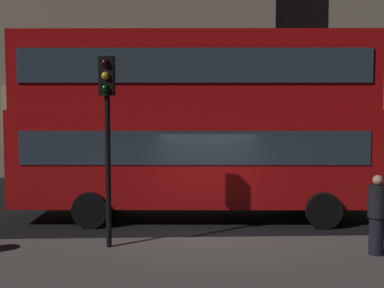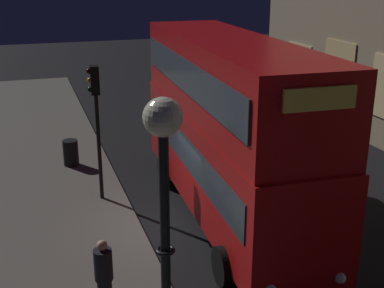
{
  "view_description": "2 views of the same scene",
  "coord_description": "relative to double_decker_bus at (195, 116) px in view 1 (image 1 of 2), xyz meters",
  "views": [
    {
      "loc": [
        -0.94,
        -13.3,
        3.4
      ],
      "look_at": [
        -0.37,
        0.98,
        2.21
      ],
      "focal_mm": 49.7,
      "sensor_mm": 36.0,
      "label": 1
    },
    {
      "loc": [
        12.72,
        -3.58,
        7.06
      ],
      "look_at": [
        -1.66,
        1.18,
        1.85
      ],
      "focal_mm": 48.18,
      "sensor_mm": 36.0,
      "label": 2
    }
  ],
  "objects": [
    {
      "name": "building_with_clock",
      "position": [
        -5.03,
        12.7,
        4.13
      ],
      "size": [
        17.84,
        9.28,
        14.11
      ],
      "color": "tan",
      "rests_on": "ground"
    },
    {
      "name": "double_decker_bus",
      "position": [
        0.0,
        0.0,
        0.0
      ],
      "size": [
        10.28,
        3.12,
        5.25
      ],
      "rotation": [
        0.0,
        0.0,
        -0.05
      ],
      "color": "#B20F0F",
      "rests_on": "ground"
    },
    {
      "name": "pedestrian",
      "position": [
        3.67,
        -4.21,
        -1.94
      ],
      "size": [
        0.39,
        0.39,
        1.71
      ],
      "rotation": [
        0.0,
        0.0,
        1.12
      ],
      "color": "black",
      "rests_on": "sidewalk_slab"
    },
    {
      "name": "ground_plane",
      "position": [
        0.27,
        -1.79,
        -2.93
      ],
      "size": [
        80.0,
        80.0,
        0.0
      ],
      "primitive_type": "plane",
      "color": "black"
    },
    {
      "name": "traffic_light_near_kerb",
      "position": [
        -2.07,
        -3.41,
        0.22
      ],
      "size": [
        0.34,
        0.38,
        4.22
      ],
      "rotation": [
        0.0,
        0.0,
        -0.1
      ],
      "color": "black",
      "rests_on": "sidewalk_slab"
    }
  ]
}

